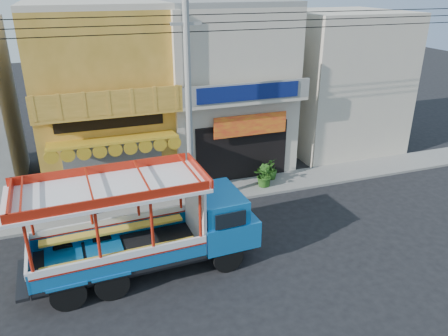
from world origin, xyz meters
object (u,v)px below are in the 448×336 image
utility_pole (192,92)px  potted_plant_a (264,175)px  potted_plant_b (265,176)px  potted_plant_c (271,169)px  green_sign (98,204)px  songthaew_truck (159,223)px

utility_pole → potted_plant_a: utility_pole is taller
potted_plant_b → potted_plant_c: (0.62, 0.66, -0.00)m
potted_plant_a → green_sign: bearing=134.8°
green_sign → potted_plant_a: (7.60, 0.05, 0.18)m
potted_plant_a → potted_plant_c: potted_plant_a is taller
songthaew_truck → potted_plant_b: size_ratio=7.24×
utility_pole → songthaew_truck: size_ratio=3.62×
songthaew_truck → green_sign: 4.97m
utility_pole → green_sign: utility_pole is taller
songthaew_truck → potted_plant_c: size_ratio=7.29×
green_sign → potted_plant_b: (7.65, 0.00, 0.16)m
potted_plant_b → songthaew_truck: bearing=87.2°
songthaew_truck → potted_plant_a: size_ratio=7.01×
potted_plant_b → utility_pole: bearing=57.5°
songthaew_truck → potted_plant_a: (5.84, 4.54, -1.05)m
potted_plant_a → potted_plant_c: 0.91m
songthaew_truck → potted_plant_b: 7.49m
utility_pole → potted_plant_b: (3.56, 0.47, -4.38)m
songthaew_truck → potted_plant_a: 7.47m
green_sign → potted_plant_b: size_ratio=0.83×
utility_pole → potted_plant_c: size_ratio=26.38×
utility_pole → potted_plant_b: size_ratio=26.19×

